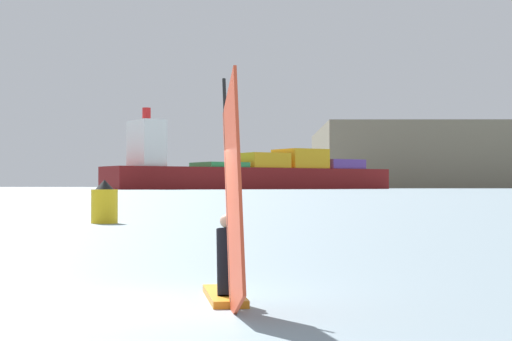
{
  "coord_description": "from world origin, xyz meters",
  "views": [
    {
      "loc": [
        5.11,
        -12.9,
        1.92
      ],
      "look_at": [
        -1.59,
        12.04,
        2.38
      ],
      "focal_mm": 58.45,
      "sensor_mm": 36.0,
      "label": 1
    }
  ],
  "objects": [
    {
      "name": "ground_plane",
      "position": [
        0.0,
        0.0,
        0.0
      ],
      "size": [
        4000.0,
        4000.0,
        0.0
      ],
      "primitive_type": "plane",
      "color": "gray"
    },
    {
      "name": "channel_buoy",
      "position": [
        -13.21,
        25.76,
        1.0
      ],
      "size": [
        1.34,
        1.34,
        2.22
      ],
      "color": "yellow",
      "rests_on": "ground_plane"
    },
    {
      "name": "cargo_ship",
      "position": [
        -108.28,
        403.7,
        8.91
      ],
      "size": [
        128.55,
        135.62,
        39.3
      ],
      "rotation": [
        0.0,
        0.0,
        0.82
      ],
      "color": "maroon",
      "rests_on": "ground_plane"
    },
    {
      "name": "windsurfer",
      "position": [
        1.25,
        -0.19,
        1.12
      ],
      "size": [
        1.81,
        3.74,
        3.92
      ],
      "rotation": [
        0.0,
        0.0,
        1.97
      ],
      "color": "orange",
      "rests_on": "ground_plane"
    }
  ]
}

